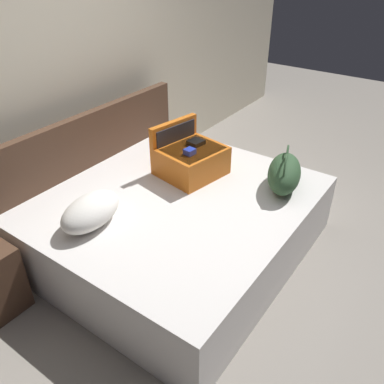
{
  "coord_description": "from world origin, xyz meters",
  "views": [
    {
      "loc": [
        -2.09,
        -1.23,
        2.25
      ],
      "look_at": [
        0.0,
        0.26,
        0.62
      ],
      "focal_mm": 37.37,
      "sensor_mm": 36.0,
      "label": 1
    }
  ],
  "objects_px": {
    "pillow_near_headboard": "(91,211)",
    "duffel_bag": "(284,173)",
    "hard_case_large": "(190,158)",
    "bed": "(178,223)"
  },
  "relations": [
    {
      "from": "pillow_near_headboard",
      "to": "duffel_bag",
      "type": "bearing_deg",
      "value": -35.88
    },
    {
      "from": "hard_case_large",
      "to": "duffel_bag",
      "type": "bearing_deg",
      "value": -61.73
    },
    {
      "from": "bed",
      "to": "hard_case_large",
      "type": "xyz_separation_m",
      "value": [
        0.37,
        0.14,
        0.41
      ]
    },
    {
      "from": "duffel_bag",
      "to": "pillow_near_headboard",
      "type": "height_order",
      "value": "duffel_bag"
    },
    {
      "from": "bed",
      "to": "pillow_near_headboard",
      "type": "relative_size",
      "value": 4.11
    },
    {
      "from": "duffel_bag",
      "to": "pillow_near_headboard",
      "type": "xyz_separation_m",
      "value": [
        -1.25,
        0.9,
        -0.03
      ]
    },
    {
      "from": "bed",
      "to": "hard_case_large",
      "type": "relative_size",
      "value": 3.59
    },
    {
      "from": "bed",
      "to": "pillow_near_headboard",
      "type": "xyz_separation_m",
      "value": [
        -0.63,
        0.29,
        0.36
      ]
    },
    {
      "from": "hard_case_large",
      "to": "pillow_near_headboard",
      "type": "distance_m",
      "value": 1.01
    },
    {
      "from": "hard_case_large",
      "to": "duffel_bag",
      "type": "height_order",
      "value": "hard_case_large"
    }
  ]
}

